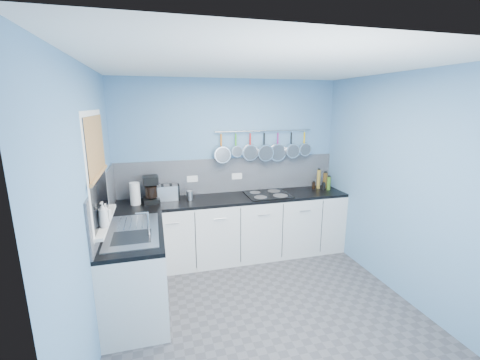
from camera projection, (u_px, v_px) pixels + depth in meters
name	position (u px, v px, depth m)	size (l,w,h in m)	color
floor	(262.00, 306.00, 3.48)	(3.20, 3.00, 0.02)	#47474C
ceiling	(267.00, 64.00, 2.89)	(3.20, 3.00, 0.02)	white
wall_back	(230.00, 168.00, 4.60)	(3.20, 0.02, 2.50)	#5684AE
wall_front	(354.00, 270.00, 1.77)	(3.20, 0.02, 2.50)	#5684AE
wall_left	(91.00, 210.00, 2.77)	(0.02, 3.00, 2.50)	#5684AE
wall_right	(398.00, 186.00, 3.59)	(0.02, 3.00, 2.50)	#5684AE
backsplash_back	(230.00, 175.00, 4.60)	(3.20, 0.02, 0.50)	gray
backsplash_left	(104.00, 201.00, 3.37)	(0.02, 1.80, 0.50)	gray
cabinet_run_back	(235.00, 229.00, 4.50)	(3.20, 0.60, 0.86)	silver
worktop_back	(235.00, 198.00, 4.40)	(3.20, 0.60, 0.04)	black
cabinet_run_left	(136.00, 273.00, 3.33)	(0.60, 1.20, 0.86)	silver
worktop_left	(133.00, 233.00, 3.22)	(0.60, 1.20, 0.04)	black
window_frame	(97.00, 170.00, 3.00)	(0.01, 1.00, 1.10)	white
window_glass	(98.00, 170.00, 3.00)	(0.01, 0.90, 1.00)	black
bamboo_blind	(96.00, 146.00, 2.95)	(0.01, 0.90, 0.55)	tan
window_sill	(105.00, 221.00, 3.12)	(0.10, 0.98, 0.03)	white
sink_unit	(133.00, 230.00, 3.22)	(0.50, 0.95, 0.01)	silver
mixer_tap	(148.00, 224.00, 3.06)	(0.12, 0.08, 0.26)	silver
socket_left	(192.00, 179.00, 4.46)	(0.15, 0.01, 0.09)	white
socket_right	(237.00, 176.00, 4.62)	(0.15, 0.01, 0.09)	white
pot_rail	(264.00, 131.00, 4.55)	(0.02, 0.02, 1.45)	silver
soap_bottle_a	(103.00, 215.00, 2.90)	(0.09, 0.09, 0.24)	white
soap_bottle_b	(106.00, 212.00, 3.06)	(0.08, 0.08, 0.17)	white
paper_towel	(135.00, 194.00, 4.03)	(0.13, 0.13, 0.29)	white
coffee_maker	(151.00, 190.00, 4.10)	(0.20, 0.22, 0.35)	black
toaster	(167.00, 193.00, 4.25)	(0.31, 0.18, 0.20)	silver
canister	(190.00, 195.00, 4.25)	(0.09, 0.09, 0.12)	silver
hob	(267.00, 194.00, 4.50)	(0.60, 0.53, 0.01)	black
pan_0	(221.00, 147.00, 4.43)	(0.23, 0.13, 0.42)	silver
pan_1	(236.00, 144.00, 4.47)	(0.16, 0.10, 0.35)	silver
pan_2	(250.00, 146.00, 4.53)	(0.23, 0.06, 0.42)	silver
pan_3	(264.00, 146.00, 4.59)	(0.24, 0.12, 0.43)	silver
pan_4	(278.00, 146.00, 4.65)	(0.26, 0.05, 0.45)	silver
pan_5	(291.00, 144.00, 4.69)	(0.21, 0.11, 0.40)	silver
pan_6	(304.00, 143.00, 4.75)	(0.19, 0.08, 0.38)	silver
condiment_0	(325.00, 180.00, 4.86)	(0.07, 0.07, 0.23)	brown
condiment_1	(319.00, 179.00, 4.82)	(0.05, 0.05, 0.29)	olive
condiment_2	(314.00, 185.00, 4.81)	(0.05, 0.05, 0.11)	black
condiment_3	(329.00, 183.00, 4.75)	(0.05, 0.05, 0.20)	#3F721E
condiment_4	(324.00, 187.00, 4.74)	(0.06, 0.06, 0.10)	black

